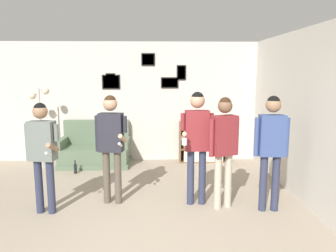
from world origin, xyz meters
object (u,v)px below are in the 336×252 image
(person_player_foreground_left, at_px, (42,147))
(bottle_on_floor, at_px, (75,168))
(couch, at_px, (95,151))
(bookshelf, at_px, (203,142))
(person_player_foreground_center, at_px, (111,138))
(person_watcher_holding_cup, at_px, (197,136))
(floor_lamp, at_px, (40,113))
(person_spectator_near_bookshelf, at_px, (224,141))
(person_spectator_far_right, at_px, (271,141))

(person_player_foreground_left, height_order, bottle_on_floor, person_player_foreground_left)
(couch, distance_m, bookshelf, 2.43)
(person_player_foreground_center, bearing_deg, person_watcher_holding_cup, -3.29)
(bookshelf, height_order, floor_lamp, floor_lamp)
(person_player_foreground_left, bearing_deg, person_spectator_near_bookshelf, 2.50)
(bookshelf, distance_m, bottle_on_floor, 2.85)
(bookshelf, distance_m, person_player_foreground_center, 2.99)
(person_player_foreground_left, xyz_separation_m, bottle_on_floor, (-0.04, 1.88, -0.88))
(person_spectator_near_bookshelf, height_order, person_spectator_far_right, person_spectator_far_right)
(person_player_foreground_left, distance_m, bottle_on_floor, 2.07)
(person_player_foreground_left, xyz_separation_m, person_player_foreground_center, (0.92, 0.34, 0.06))
(floor_lamp, relative_size, person_player_foreground_left, 1.07)
(floor_lamp, relative_size, person_spectator_near_bookshelf, 1.03)
(person_watcher_holding_cup, bearing_deg, couch, 131.45)
(bottle_on_floor, bearing_deg, person_player_foreground_left, -88.73)
(person_spectator_far_right, xyz_separation_m, bottle_on_floor, (-3.31, 1.89, -0.95))
(couch, xyz_separation_m, person_watcher_holding_cup, (1.98, -2.24, 0.77))
(couch, xyz_separation_m, person_spectator_near_bookshelf, (2.37, -2.39, 0.72))
(couch, distance_m, floor_lamp, 1.40)
(floor_lamp, height_order, person_spectator_far_right, floor_lamp)
(bookshelf, relative_size, bottle_on_floor, 4.01)
(person_player_foreground_left, bearing_deg, person_spectator_far_right, -0.21)
(person_player_foreground_left, distance_m, person_spectator_near_bookshelf, 2.62)
(person_player_foreground_center, distance_m, bottle_on_floor, 2.04)
(bookshelf, xyz_separation_m, person_watcher_holding_cup, (-0.44, -2.43, 0.62))
(person_player_foreground_left, relative_size, person_player_foreground_center, 0.95)
(bookshelf, bearing_deg, couch, -175.51)
(person_spectator_far_right, bearing_deg, person_spectator_near_bookshelf, 169.17)
(bookshelf, height_order, person_spectator_far_right, person_spectator_far_right)
(bottle_on_floor, bearing_deg, person_spectator_far_right, -29.69)
(couch, xyz_separation_m, bottle_on_floor, (-0.29, -0.63, -0.20))
(floor_lamp, relative_size, person_player_foreground_center, 1.02)
(bookshelf, distance_m, person_spectator_near_bookshelf, 2.65)
(couch, relative_size, floor_lamp, 0.88)
(floor_lamp, xyz_separation_m, person_spectator_far_right, (4.12, -2.37, -0.12))
(bookshelf, height_order, person_player_foreground_left, person_player_foreground_left)
(couch, distance_m, bottle_on_floor, 0.72)
(couch, bearing_deg, bookshelf, 4.49)
(couch, relative_size, person_player_foreground_center, 0.89)
(floor_lamp, bearing_deg, couch, 7.85)
(person_player_foreground_center, height_order, person_spectator_far_right, person_spectator_far_right)
(floor_lamp, bearing_deg, bookshelf, 5.54)
(floor_lamp, relative_size, person_spectator_far_right, 1.01)
(couch, xyz_separation_m, person_player_foreground_center, (0.68, -2.17, 0.73))
(couch, relative_size, bottle_on_floor, 5.62)
(couch, bearing_deg, floor_lamp, -172.15)
(person_watcher_holding_cup, xyz_separation_m, person_spectator_far_right, (1.04, -0.28, -0.03))
(floor_lamp, xyz_separation_m, person_watcher_holding_cup, (3.07, -2.09, -0.09))
(couch, height_order, bottle_on_floor, couch)
(person_spectator_far_right, bearing_deg, person_player_foreground_center, 171.52)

